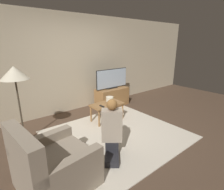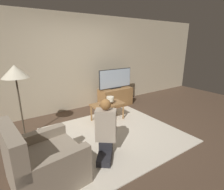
% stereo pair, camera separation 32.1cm
% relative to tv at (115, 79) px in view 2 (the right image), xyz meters
% --- Properties ---
extents(ground_plane, '(10.00, 10.00, 0.00)m').
position_rel_tv_xyz_m(ground_plane, '(-1.05, -1.48, -0.84)').
color(ground_plane, brown).
extents(wall_back, '(10.00, 0.06, 2.60)m').
position_rel_tv_xyz_m(wall_back, '(-1.05, 0.45, 0.46)').
color(wall_back, beige).
rests_on(wall_back, ground_plane).
extents(rug, '(2.59, 2.36, 0.02)m').
position_rel_tv_xyz_m(rug, '(-1.05, -1.48, -0.83)').
color(rug, beige).
rests_on(rug, ground_plane).
extents(tv_stand, '(1.00, 0.46, 0.54)m').
position_rel_tv_xyz_m(tv_stand, '(0.00, -0.00, -0.57)').
color(tv_stand, olive).
rests_on(tv_stand, ground_plane).
extents(tv, '(1.10, 0.08, 0.58)m').
position_rel_tv_xyz_m(tv, '(0.00, 0.00, 0.00)').
color(tv, black).
rests_on(tv, tv_stand).
extents(coffee_table, '(0.79, 0.42, 0.44)m').
position_rel_tv_xyz_m(coffee_table, '(-0.78, -0.78, -0.45)').
color(coffee_table, olive).
rests_on(coffee_table, ground_plane).
extents(floor_lamp, '(0.48, 0.48, 1.48)m').
position_rel_tv_xyz_m(floor_lamp, '(-2.62, -0.56, 0.45)').
color(floor_lamp, '#4C4233').
rests_on(floor_lamp, ground_plane).
extents(armchair, '(0.99, 0.98, 0.92)m').
position_rel_tv_xyz_m(armchair, '(-2.58, -1.99, -0.54)').
color(armchair, gray).
rests_on(armchair, ground_plane).
extents(person_kneeling, '(0.70, 0.78, 0.99)m').
position_rel_tv_xyz_m(person_kneeling, '(-1.54, -1.92, -0.35)').
color(person_kneeling, '#232328').
rests_on(person_kneeling, rug).
extents(table_lamp, '(0.18, 0.18, 0.17)m').
position_rel_tv_xyz_m(table_lamp, '(-0.72, -0.81, -0.29)').
color(table_lamp, '#4C3823').
rests_on(table_lamp, coffee_table).
extents(remote, '(0.04, 0.15, 0.02)m').
position_rel_tv_xyz_m(remote, '(-0.99, -0.86, -0.39)').
color(remote, black).
rests_on(remote, coffee_table).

